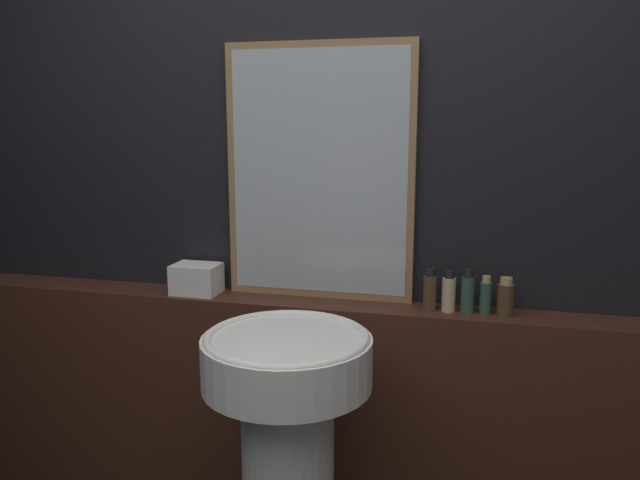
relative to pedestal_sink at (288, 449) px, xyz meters
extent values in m
cube|color=black|center=(-0.04, 0.59, 0.67)|extent=(8.00, 0.06, 2.50)
cube|color=#422319|center=(-0.04, 0.47, -0.14)|extent=(2.79, 0.18, 0.89)
cylinder|color=white|center=(0.00, 0.00, 0.27)|extent=(0.49, 0.49, 0.14)
torus|color=white|center=(0.00, 0.00, 0.34)|extent=(0.47, 0.47, 0.02)
cube|color=#937047|center=(-0.04, 0.54, 0.76)|extent=(0.68, 0.03, 0.91)
cube|color=#B2BCC6|center=(-0.04, 0.54, 0.76)|extent=(0.63, 0.02, 0.86)
cube|color=white|center=(-0.50, 0.47, 0.37)|extent=(0.17, 0.13, 0.11)
cylinder|color=#4C3823|center=(0.36, 0.47, 0.37)|extent=(0.05, 0.05, 0.12)
cylinder|color=black|center=(0.36, 0.47, 0.44)|extent=(0.03, 0.03, 0.03)
cylinder|color=#C6B284|center=(0.43, 0.47, 0.37)|extent=(0.05, 0.05, 0.12)
cylinder|color=black|center=(0.43, 0.47, 0.44)|extent=(0.03, 0.03, 0.03)
cylinder|color=#2D4C3D|center=(0.49, 0.47, 0.37)|extent=(0.04, 0.04, 0.12)
cylinder|color=black|center=(0.49, 0.47, 0.45)|extent=(0.03, 0.03, 0.03)
cylinder|color=#2D4C3D|center=(0.55, 0.47, 0.36)|extent=(0.04, 0.04, 0.11)
cylinder|color=tan|center=(0.55, 0.47, 0.43)|extent=(0.03, 0.03, 0.02)
cylinder|color=#4C3823|center=(0.61, 0.47, 0.36)|extent=(0.05, 0.05, 0.11)
cylinder|color=tan|center=(0.61, 0.47, 0.43)|extent=(0.04, 0.04, 0.02)
camera|label=1|loc=(0.50, -1.60, 0.94)|focal=35.00mm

